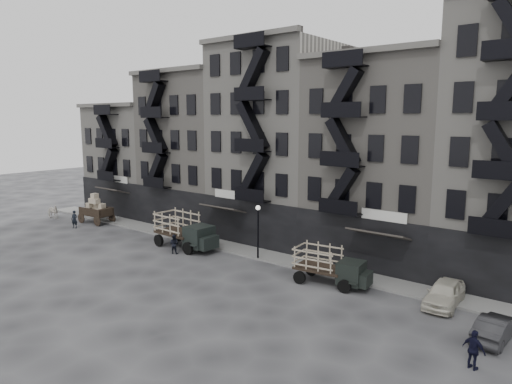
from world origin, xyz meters
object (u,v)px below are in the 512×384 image
Objects in this scene: pedestrian_west at (74,219)px; pedestrian_mid at (174,244)px; stake_truck_east at (330,264)px; car_east at (444,293)px; stake_truck_west at (185,228)px; policeman at (474,350)px; horse at (52,212)px; car_far at (495,328)px; wagon at (96,206)px.

pedestrian_west reaches higher than pedestrian_mid.
car_east is at bearing 2.64° from stake_truck_east.
stake_truck_east is at bearing 168.40° from pedestrian_mid.
stake_truck_west is 3.41× the size of policeman.
pedestrian_west is at bearing 177.25° from stake_truck_east.
car_east is at bearing -95.48° from horse.
policeman is at bearing -31.74° from pedestrian_west.
policeman is at bearing -10.27° from stake_truck_west.
policeman reaches higher than car_far.
car_east is at bearing -21.65° from pedestrian_west.
car_far is 2.13× the size of policeman.
stake_truck_east is (28.03, -0.61, -0.33)m from wagon.
pedestrian_west is 37.70m from policeman.
car_far is 2.40× the size of pedestrian_mid.
stake_truck_east is at bearing -22.74° from pedestrian_west.
horse is 0.48× the size of car_far.
stake_truck_west is 3.84× the size of pedestrian_mid.
wagon is at bearing -80.18° from horse.
pedestrian_mid is at bearing -100.18° from horse.
pedestrian_west reaches higher than horse.
wagon is (5.50, 1.86, 0.98)m from horse.
car_far is (38.17, -2.27, -1.13)m from wagon.
stake_truck_west is 1.60× the size of car_far.
pedestrian_mid is (14.76, -2.31, -0.96)m from wagon.
horse is 0.30× the size of stake_truck_west.
car_far is (3.24, -2.84, -0.10)m from car_east.
horse is 6.00m from pedestrian_west.
stake_truck_east is at bearing -5.89° from wagon.
car_east is (20.69, 1.22, -0.99)m from stake_truck_west.
horse is 0.43× the size of car_east.
policeman is (-0.16, -3.50, 0.26)m from car_far.
horse is at bearing -178.98° from car_east.
stake_truck_east reaches higher than horse.
wagon reaches higher than pedestrian_west.
stake_truck_west is at bearing 5.58° from policeman.
horse is at bearing 3.25° from car_far.
horse is 43.68m from policeman.
stake_truck_east is 2.91× the size of pedestrian_west.
policeman is at bearing 152.62° from pedestrian_mid.
wagon is 0.88× the size of car_east.
wagon is at bearing 179.28° from stake_truck_west.
car_east is 4.31m from car_far.
horse reaches higher than car_far.
pedestrian_mid reaches higher than horse.
policeman reaches higher than pedestrian_west.
wagon reaches higher than car_east.
stake_truck_east is 1.21× the size of car_east.
pedestrian_west is at bearing -17.46° from pedestrian_mid.
wagon is 2.14× the size of pedestrian_west.
car_east is at bearing -46.38° from policeman.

